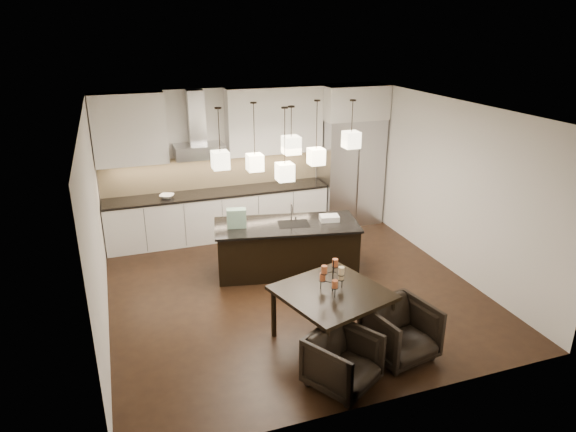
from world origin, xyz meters
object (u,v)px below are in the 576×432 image
object	(u,v)px
refrigerator	(350,172)
armchair_right	(400,331)
dining_table	(332,316)
armchair_left	(343,361)
island_body	(287,248)

from	to	relation	value
refrigerator	armchair_right	world-z (taller)	refrigerator
armchair_right	dining_table	bearing A→B (deg)	128.97
refrigerator	dining_table	bearing A→B (deg)	-118.39
armchair_left	armchair_right	distance (m)	0.94
dining_table	armchair_right	size ratio (longest dim) A/B	1.59
refrigerator	island_body	distance (m)	2.71
island_body	armchair_left	world-z (taller)	island_body
island_body	dining_table	bearing A→B (deg)	-82.24
dining_table	armchair_right	world-z (taller)	dining_table
island_body	dining_table	xyz separation A→B (m)	(-0.13, -2.14, -0.03)
armchair_right	refrigerator	bearing A→B (deg)	61.35
refrigerator	armchair_right	size ratio (longest dim) A/B	2.77
island_body	armchair_right	size ratio (longest dim) A/B	2.93
island_body	armchair_left	size ratio (longest dim) A/B	3.14
refrigerator	armchair_left	xyz separation A→B (m)	(-2.32, -4.72, -0.75)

